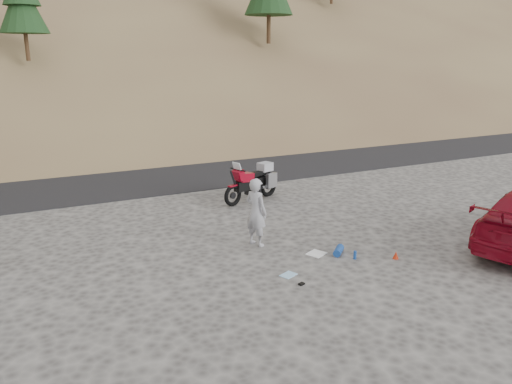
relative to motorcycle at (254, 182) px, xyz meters
The scene contains 10 objects.
ground 4.14m from the motorcycle, 113.89° to the right, with size 140.00×140.00×0.00m, color #44423F.
road 5.54m from the motorcycle, 107.55° to the left, with size 120.00×7.00×0.05m, color black.
motorcycle is the anchor object (origin of this frame).
man 3.89m from the motorcycle, 114.95° to the right, with size 0.60×0.40×1.66m, color #97969C.
gear_white_cloth 4.70m from the motorcycle, 97.74° to the right, with size 0.41×0.36×0.01m, color white.
gear_blue_mat 4.89m from the motorcycle, 92.08° to the right, with size 0.18×0.18×0.44m, color navy.
gear_bottle 5.28m from the motorcycle, 90.14° to the right, with size 0.07×0.07×0.19m, color navy.
gear_funnel 5.73m from the motorcycle, 81.68° to the right, with size 0.13×0.13×0.17m, color red.
gear_glove_a 6.14m from the motorcycle, 106.80° to the right, with size 0.12×0.09×0.03m, color black.
gear_blue_cloth 5.67m from the motorcycle, 108.44° to the right, with size 0.33×0.24×0.01m, color #94C2E5.
Camera 1 is at (-4.94, -9.90, 4.44)m, focal length 35.00 mm.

